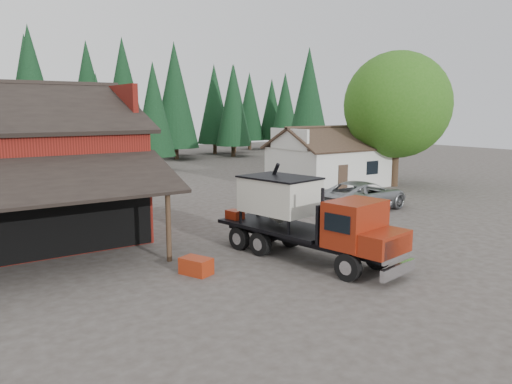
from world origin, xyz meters
TOP-DOWN VIEW (x-y plane):
  - ground at (0.00, 0.00)m, footprint 120.00×120.00m
  - farmhouse at (13.00, 13.00)m, footprint 8.60×6.42m
  - deciduous_tree at (17.01, 9.97)m, footprint 8.00×8.00m
  - conifer_backdrop at (0.00, 42.00)m, footprint 76.00×16.00m
  - near_pine_b at (6.00, 30.00)m, footprint 3.96×3.96m
  - near_pine_c at (22.00, 26.00)m, footprint 4.84×4.84m
  - near_pine_d at (-4.00, 34.00)m, footprint 5.28×5.28m
  - feed_truck at (-1.06, -0.70)m, footprint 3.51×8.36m
  - silver_car at (8.00, 4.81)m, footprint 6.61×3.77m
  - equip_box at (-5.48, 0.11)m, footprint 1.06×1.28m

SIDE VIEW (x-z plane):
  - ground at x=0.00m, z-range 0.00..0.00m
  - conifer_backdrop at x=0.00m, z-range -8.00..8.00m
  - equip_box at x=-5.48m, z-range 0.00..0.60m
  - silver_car at x=8.00m, z-range 0.00..1.74m
  - farmhouse at x=13.00m, z-range -0.66..3.99m
  - feed_truck at x=-1.06m, z-range -0.12..3.54m
  - near_pine_b at x=6.00m, z-range 0.69..11.09m
  - deciduous_tree at x=17.01m, z-range 0.81..11.01m
  - near_pine_c at x=22.00m, z-range 0.69..13.09m
  - near_pine_d at x=-4.00m, z-range 0.69..14.09m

